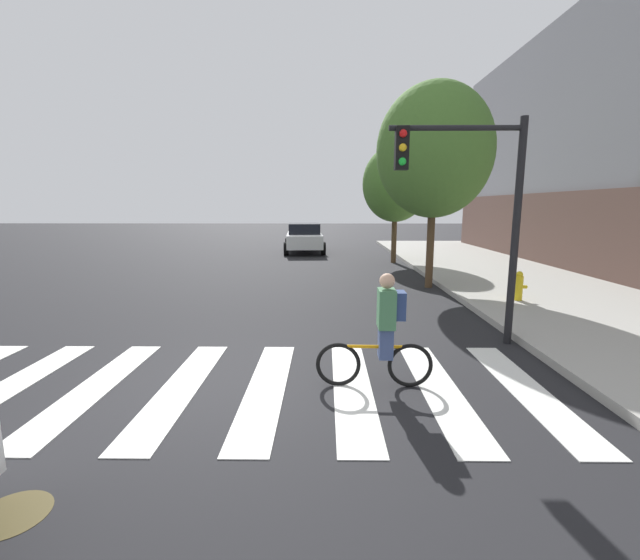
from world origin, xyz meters
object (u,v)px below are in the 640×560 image
cyclist (384,331)px  traffic_light_near (473,193)px  street_tree_near (434,151)px  street_tree_mid (396,184)px  sedan_mid (304,237)px  fire_hydrant (519,286)px  manhole_cover (11,514)px

cyclist → traffic_light_near: 3.41m
street_tree_near → street_tree_mid: 6.24m
street_tree_near → traffic_light_near: bearing=-96.8°
cyclist → traffic_light_near: (1.86, 2.03, 2.02)m
street_tree_near → street_tree_mid: size_ratio=1.19×
sedan_mid → cyclist: size_ratio=2.88×
fire_hydrant → street_tree_mid: street_tree_mid is taller
street_tree_mid → manhole_cover: bearing=-109.6°
traffic_light_near → street_tree_near: 5.98m
fire_hydrant → street_tree_near: street_tree_near is taller
sedan_mid → cyclist: 18.60m
manhole_cover → traffic_light_near: traffic_light_near is taller
fire_hydrant → traffic_light_near: bearing=-127.4°
sedan_mid → fire_hydrant: sedan_mid is taller
cyclist → fire_hydrant: (4.30, 5.22, -0.31)m
fire_hydrant → street_tree_near: bearing=124.5°
street_tree_near → street_tree_mid: bearing=91.6°
fire_hydrant → street_tree_mid: (-1.93, 8.77, 3.09)m
traffic_light_near → fire_hydrant: 4.65m
cyclist → street_tree_near: size_ratio=0.27×
fire_hydrant → street_tree_mid: bearing=102.4°
fire_hydrant → street_tree_mid: size_ratio=0.15×
cyclist → street_tree_near: (2.54, 7.79, 3.47)m
manhole_cover → street_tree_near: (6.10, 10.48, 4.31)m
street_tree_mid → traffic_light_near: bearing=-92.5°
fire_hydrant → street_tree_near: (-1.76, 2.56, 3.78)m
traffic_light_near → fire_hydrant: traffic_light_near is taller
sedan_mid → fire_hydrant: (6.35, -13.26, -0.33)m
manhole_cover → cyclist: bearing=37.2°
manhole_cover → street_tree_mid: size_ratio=0.12×
sedan_mid → traffic_light_near: size_ratio=1.17×
manhole_cover → cyclist: size_ratio=0.37×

